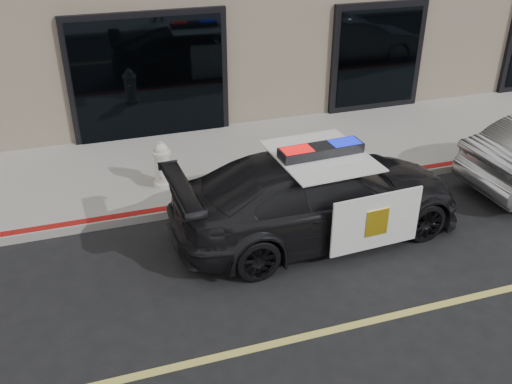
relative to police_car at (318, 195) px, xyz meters
name	(u,v)px	position (x,y,z in m)	size (l,w,h in m)	color
ground	(317,334)	(-0.97, -2.28, -0.72)	(120.00, 120.00, 0.00)	black
sidewalk_n	(217,162)	(-0.97, 2.97, -0.64)	(60.00, 3.50, 0.15)	gray
police_car	(318,195)	(0.00, 0.00, 0.00)	(2.53, 5.09, 1.60)	black
fire_hydrant	(163,166)	(-2.20, 2.18, -0.15)	(0.40, 0.55, 0.88)	silver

